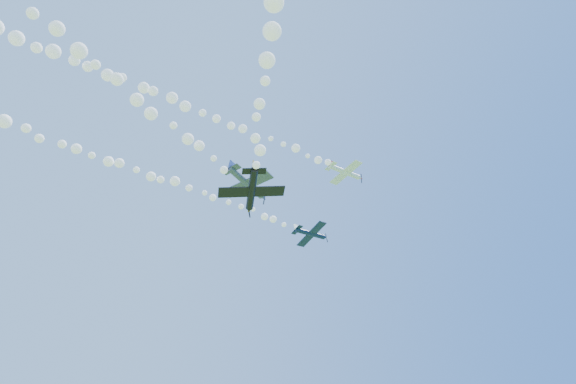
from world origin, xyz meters
name	(u,v)px	position (x,y,z in m)	size (l,w,h in m)	color
plane_white	(345,172)	(16.34, -4.52, 55.83)	(7.00, 7.41, 1.98)	white
smoke_trail_white	(132,84)	(-19.10, -8.71, 55.52)	(66.73, 10.16, 2.97)	white
plane_navy	(311,234)	(13.13, 2.51, 47.01)	(6.63, 6.95, 1.90)	#0D1B3C
smoke_trail_navy	(50,139)	(-26.68, -3.13, 46.79)	(75.76, 12.79, 2.62)	white
plane_grey	(247,184)	(-2.07, -9.84, 42.56)	(7.00, 7.44, 2.73)	#3D4759
plane_black	(252,191)	(-3.11, -15.01, 36.96)	(7.58, 7.15, 2.78)	black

